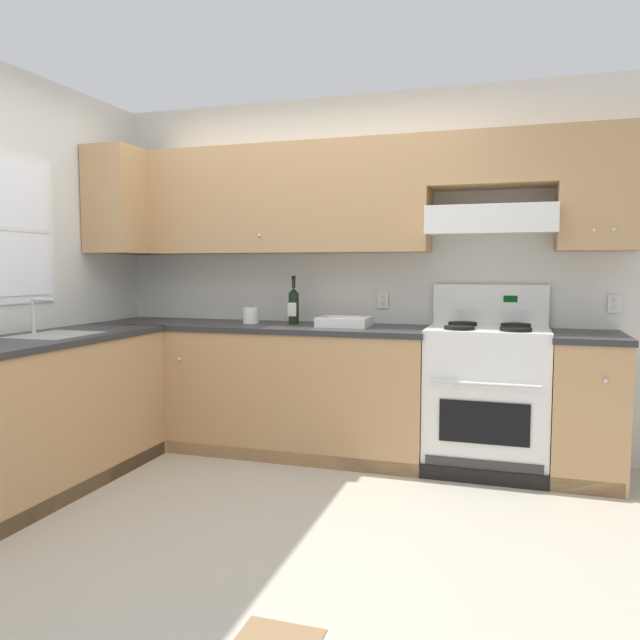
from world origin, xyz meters
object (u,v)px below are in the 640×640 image
at_px(paper_towel_roll, 251,315).
at_px(stove, 486,397).
at_px(wine_bottle, 294,305).
at_px(bowl, 344,323).

bearing_deg(paper_towel_roll, stove, -1.09).
xyz_separation_m(stove, wine_bottle, (-1.36, 0.09, 0.57)).
xyz_separation_m(stove, paper_towel_roll, (-1.67, 0.03, 0.49)).
distance_m(wine_bottle, paper_towel_roll, 0.32).
distance_m(bowl, paper_towel_roll, 0.71).
bearing_deg(wine_bottle, paper_towel_roll, -168.73).
bearing_deg(wine_bottle, stove, -3.92).
height_order(bowl, paper_towel_roll, paper_towel_roll).
distance_m(stove, bowl, 1.06).
bearing_deg(stove, bowl, 179.83).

